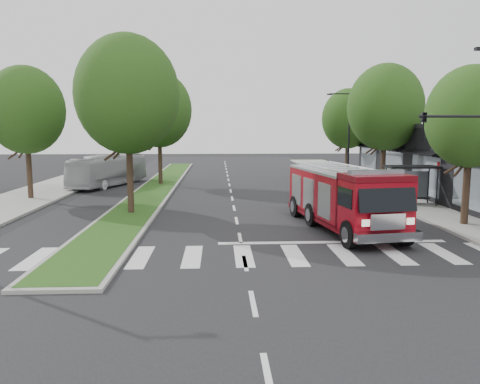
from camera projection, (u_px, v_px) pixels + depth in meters
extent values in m
plane|color=black|center=(240.00, 238.00, 21.27)|extent=(140.00, 140.00, 0.00)
cube|color=gray|center=(417.00, 201.00, 31.73)|extent=(5.00, 80.00, 0.15)
cube|color=gray|center=(11.00, 204.00, 30.48)|extent=(5.00, 80.00, 0.15)
cube|color=gray|center=(158.00, 187.00, 38.79)|extent=(3.00, 50.00, 0.14)
cube|color=#1B4213|center=(158.00, 186.00, 38.78)|extent=(2.60, 49.50, 0.02)
cylinder|color=black|center=(393.00, 189.00, 28.88)|extent=(0.08, 0.08, 2.50)
cylinder|color=black|center=(437.00, 188.00, 29.00)|extent=(0.08, 0.08, 2.50)
cylinder|color=black|center=(386.00, 186.00, 30.06)|extent=(0.08, 0.08, 2.50)
cylinder|color=black|center=(428.00, 186.00, 30.19)|extent=(0.08, 0.08, 2.50)
cube|color=black|center=(412.00, 167.00, 29.36)|extent=(3.20, 1.60, 0.12)
cube|color=#8C99A5|center=(407.00, 185.00, 30.22)|extent=(2.80, 0.04, 1.80)
cube|color=black|center=(410.00, 198.00, 29.63)|extent=(2.40, 0.40, 0.08)
cylinder|color=black|center=(466.00, 190.00, 23.53)|extent=(0.36, 0.36, 3.74)
ellipsoid|color=#11350E|center=(471.00, 117.00, 23.03)|extent=(4.40, 4.40, 5.06)
cylinder|color=black|center=(383.00, 165.00, 35.36)|extent=(0.36, 0.36, 4.40)
ellipsoid|color=#11350E|center=(385.00, 107.00, 34.77)|extent=(5.60, 5.60, 6.44)
cylinder|color=black|center=(347.00, 159.00, 45.28)|extent=(0.36, 0.36, 3.96)
ellipsoid|color=#11350E|center=(348.00, 119.00, 44.75)|extent=(5.00, 5.00, 5.75)
cylinder|color=black|center=(130.00, 175.00, 26.61)|extent=(0.36, 0.36, 4.62)
ellipsoid|color=#11350E|center=(127.00, 94.00, 26.00)|extent=(5.80, 5.80, 6.67)
cylinder|color=black|center=(160.00, 160.00, 40.48)|extent=(0.36, 0.36, 4.40)
ellipsoid|color=#11350E|center=(159.00, 110.00, 39.90)|extent=(5.60, 5.60, 6.44)
cylinder|color=black|center=(29.00, 170.00, 32.21)|extent=(0.36, 0.36, 4.18)
ellipsoid|color=#11350E|center=(26.00, 110.00, 31.65)|extent=(5.20, 5.20, 5.98)
cylinder|color=black|center=(471.00, 116.00, 17.46)|extent=(4.00, 0.10, 0.10)
imported|color=black|center=(424.00, 127.00, 17.43)|extent=(0.18, 0.22, 1.10)
cylinder|color=black|center=(349.00, 139.00, 41.00)|extent=(0.16, 0.16, 8.00)
cylinder|color=black|center=(340.00, 94.00, 40.43)|extent=(1.80, 0.10, 0.10)
cube|color=black|center=(330.00, 94.00, 40.39)|extent=(0.45, 0.20, 0.12)
cube|color=#53040B|center=(342.00, 218.00, 23.16)|extent=(4.03, 9.38, 0.27)
cube|color=maroon|center=(335.00, 193.00, 23.84)|extent=(3.71, 7.24, 2.16)
cube|color=maroon|center=(375.00, 207.00, 19.75)|extent=(2.96, 2.33, 2.27)
cube|color=#B2B2B7|center=(336.00, 171.00, 23.69)|extent=(3.71, 7.24, 0.13)
cylinder|color=#B2B2B7|center=(318.00, 167.00, 23.47)|extent=(1.08, 6.43, 0.11)
cylinder|color=#B2B2B7|center=(354.00, 166.00, 23.85)|extent=(1.08, 6.43, 0.11)
cube|color=silver|center=(388.00, 237.00, 18.68)|extent=(2.83, 0.79, 0.38)
cube|color=#8C99A5|center=(376.00, 172.00, 19.55)|extent=(2.41, 0.73, 0.19)
cylinder|color=black|center=(350.00, 235.00, 19.34)|extent=(0.55, 1.23, 1.19)
cylinder|color=black|center=(404.00, 232.00, 19.82)|extent=(0.55, 1.23, 1.19)
cylinder|color=black|center=(312.00, 215.00, 23.75)|extent=(0.55, 1.23, 1.19)
cylinder|color=black|center=(357.00, 213.00, 24.23)|extent=(0.55, 1.23, 1.19)
cylinder|color=black|center=(296.00, 206.00, 26.27)|extent=(0.55, 1.23, 1.19)
cylinder|color=black|center=(337.00, 205.00, 26.75)|extent=(0.55, 1.23, 1.19)
imported|color=#ADADB2|center=(109.00, 170.00, 40.19)|extent=(5.13, 9.82, 2.67)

